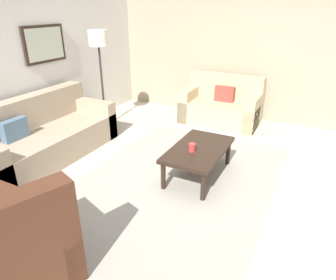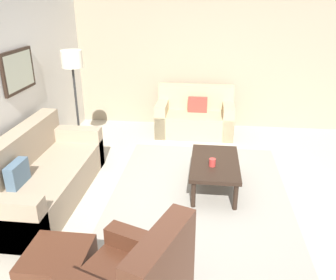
# 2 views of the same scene
# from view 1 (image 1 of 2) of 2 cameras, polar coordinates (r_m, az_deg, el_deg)

# --- Properties ---
(ground_plane) EXTENTS (8.00, 8.00, 0.00)m
(ground_plane) POSITION_cam_1_polar(r_m,az_deg,el_deg) (3.85, 0.92, -8.54)
(ground_plane) COLOR #B2A893
(rear_partition) EXTENTS (6.00, 0.12, 2.80)m
(rear_partition) POSITION_cam_1_polar(r_m,az_deg,el_deg) (5.01, -27.61, 13.72)
(rear_partition) COLOR silver
(rear_partition) RESTS_ON ground_plane
(stone_feature_panel) EXTENTS (0.12, 5.20, 2.80)m
(stone_feature_panel) POSITION_cam_1_polar(r_m,az_deg,el_deg) (6.12, 14.07, 17.11)
(stone_feature_panel) COLOR gray
(stone_feature_panel) RESTS_ON ground_plane
(area_rug) EXTENTS (3.48, 2.34, 0.01)m
(area_rug) POSITION_cam_1_polar(r_m,az_deg,el_deg) (3.85, 0.92, -8.49)
(area_rug) COLOR gray
(area_rug) RESTS_ON ground_plane
(couch_main) EXTENTS (2.18, 0.92, 0.88)m
(couch_main) POSITION_cam_1_polar(r_m,az_deg,el_deg) (4.82, -22.80, 0.44)
(couch_main) COLOR gray
(couch_main) RESTS_ON ground_plane
(couch_loveseat) EXTENTS (0.81, 1.43, 0.88)m
(couch_loveseat) POSITION_cam_1_polar(r_m,az_deg,el_deg) (5.90, 10.13, 6.27)
(couch_loveseat) COLOR tan
(couch_loveseat) RESTS_ON ground_plane
(armchair_leather) EXTENTS (1.03, 1.03, 0.95)m
(armchair_leather) POSITION_cam_1_polar(r_m,az_deg,el_deg) (2.78, -26.53, -18.72)
(armchair_leather) COLOR #4C2819
(armchair_leather) RESTS_ON ground_plane
(coffee_table) EXTENTS (1.10, 0.64, 0.41)m
(coffee_table) POSITION_cam_1_polar(r_m,az_deg,el_deg) (3.91, 5.81, -2.12)
(coffee_table) COLOR black
(coffee_table) RESTS_ON ground_plane
(cup) EXTENTS (0.09, 0.09, 0.10)m
(cup) POSITION_cam_1_polar(r_m,az_deg,el_deg) (3.76, 4.58, -1.42)
(cup) COLOR #B2332D
(cup) RESTS_ON coffee_table
(lamp_standing) EXTENTS (0.32, 0.32, 1.71)m
(lamp_standing) POSITION_cam_1_polar(r_m,az_deg,el_deg) (5.45, -12.95, 16.51)
(lamp_standing) COLOR black
(lamp_standing) RESTS_ON ground_plane
(framed_artwork) EXTENTS (0.77, 0.04, 0.56)m
(framed_artwork) POSITION_cam_1_polar(r_m,az_deg,el_deg) (5.28, -22.30, 16.46)
(framed_artwork) COLOR black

